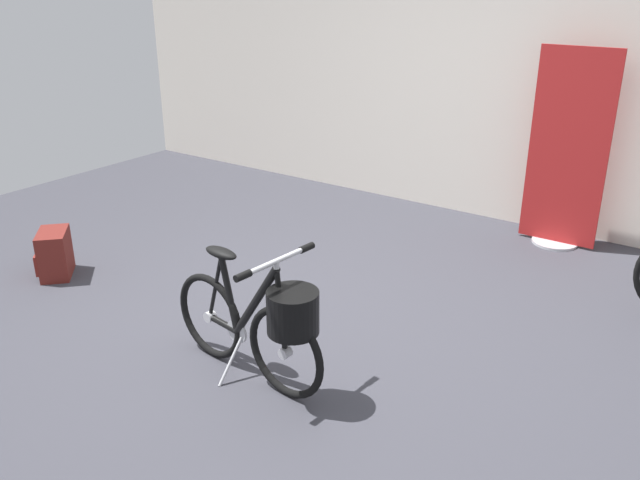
% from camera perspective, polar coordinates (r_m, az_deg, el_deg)
% --- Properties ---
extents(ground_plane, '(8.03, 8.03, 0.00)m').
position_cam_1_polar(ground_plane, '(4.11, -1.12, -7.62)').
color(ground_plane, '#38383F').
extents(back_wall, '(8.03, 0.10, 2.65)m').
position_cam_1_polar(back_wall, '(5.90, 14.29, 14.58)').
color(back_wall, silver).
rests_on(back_wall, ground_plane).
extents(floor_banner_stand, '(0.60, 0.36, 1.54)m').
position_cam_1_polar(floor_banner_stand, '(5.47, 20.54, 6.42)').
color(floor_banner_stand, '#B7B7BC').
rests_on(floor_banner_stand, ground_plane).
extents(folding_bike_foreground, '(1.08, 0.53, 0.77)m').
position_cam_1_polar(folding_bike_foreground, '(3.43, -5.05, -7.01)').
color(folding_bike_foreground, black).
rests_on(folding_bike_foreground, ground_plane).
extents(backpack_on_floor, '(0.36, 0.36, 0.34)m').
position_cam_1_polar(backpack_on_floor, '(5.09, -21.99, -1.12)').
color(backpack_on_floor, maroon).
rests_on(backpack_on_floor, ground_plane).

